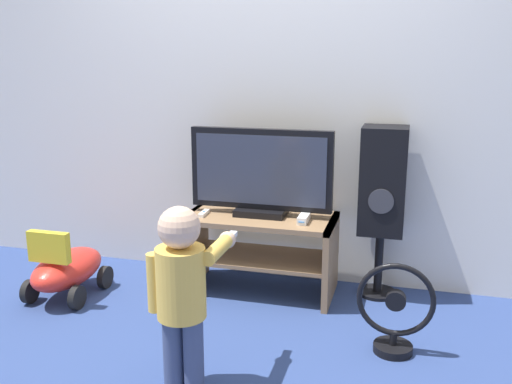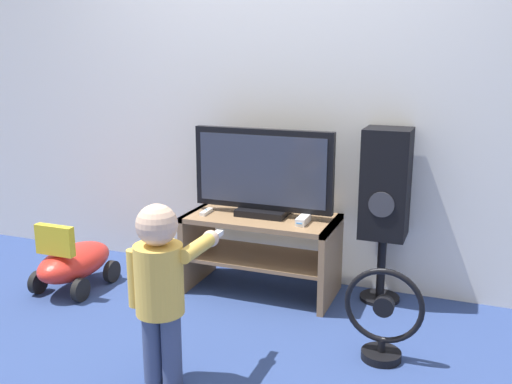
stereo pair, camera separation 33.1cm
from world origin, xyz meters
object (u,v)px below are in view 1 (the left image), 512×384
at_px(television, 261,173).
at_px(game_console, 304,218).
at_px(floor_fan, 395,313).
at_px(speaker_tower, 383,185).
at_px(ride_on_toy, 67,269).
at_px(remote_primary, 204,213).
at_px(child, 183,283).

relative_size(television, game_console, 5.49).
height_order(game_console, floor_fan, game_console).
xyz_separation_m(speaker_tower, ride_on_toy, (-1.82, -0.52, -0.51)).
relative_size(game_console, ride_on_toy, 0.27).
relative_size(speaker_tower, ride_on_toy, 1.79).
bearing_deg(ride_on_toy, remote_primary, 21.86).
bearing_deg(child, television, 87.69).
height_order(television, child, television).
relative_size(television, child, 1.04).
bearing_deg(speaker_tower, ride_on_toy, -164.01).
bearing_deg(television, child, -92.31).
xyz_separation_m(game_console, child, (-0.33, -1.05, -0.02)).
height_order(floor_fan, ride_on_toy, floor_fan).
distance_m(game_console, child, 1.10).
distance_m(child, ride_on_toy, 1.32).
distance_m(game_console, remote_primary, 0.61).
distance_m(game_console, floor_fan, 0.80).
relative_size(remote_primary, speaker_tower, 0.13).
xyz_separation_m(remote_primary, speaker_tower, (1.04, 0.21, 0.19)).
bearing_deg(speaker_tower, television, -170.92).
bearing_deg(game_console, remote_primary, -178.34).
height_order(game_console, remote_primary, game_console).
bearing_deg(television, floor_fan, -34.76).
xyz_separation_m(television, remote_primary, (-0.33, -0.10, -0.25)).
xyz_separation_m(remote_primary, ride_on_toy, (-0.77, -0.31, -0.32)).
bearing_deg(television, ride_on_toy, -159.81).
bearing_deg(television, remote_primary, -163.82).
bearing_deg(speaker_tower, child, -121.35).
relative_size(game_console, floor_fan, 0.34).
height_order(remote_primary, floor_fan, remote_primary).
bearing_deg(speaker_tower, game_console, -155.92).
bearing_deg(child, game_console, 72.76).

